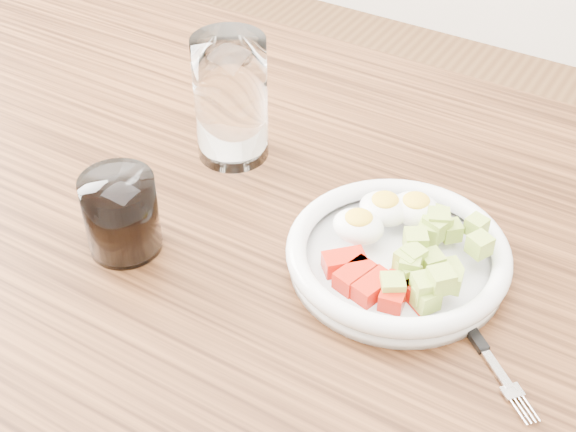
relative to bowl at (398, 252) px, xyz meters
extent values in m
cube|color=brown|center=(-0.77, 0.32, -0.43)|extent=(0.07, 0.07, 0.73)
cube|color=brown|center=(-0.12, -0.03, -0.04)|extent=(1.50, 0.90, 0.04)
cylinder|color=white|center=(0.00, 0.00, -0.02)|extent=(0.23, 0.23, 0.01)
torus|color=white|center=(0.00, 0.00, 0.00)|extent=(0.24, 0.24, 0.02)
cube|color=red|center=(-0.04, -0.05, 0.00)|extent=(0.05, 0.05, 0.02)
cube|color=red|center=(-0.02, -0.06, 0.00)|extent=(0.04, 0.05, 0.02)
cube|color=red|center=(0.00, -0.06, 0.00)|extent=(0.03, 0.05, 0.02)
cube|color=red|center=(0.02, -0.06, 0.00)|extent=(0.03, 0.05, 0.02)
cube|color=red|center=(0.04, -0.05, 0.00)|extent=(0.05, 0.04, 0.02)
ellipsoid|color=white|center=(-0.04, 0.04, 0.01)|extent=(0.06, 0.05, 0.03)
ellipsoid|color=yellow|center=(-0.04, 0.04, 0.03)|extent=(0.03, 0.03, 0.01)
ellipsoid|color=white|center=(-0.01, 0.06, 0.01)|extent=(0.06, 0.05, 0.03)
ellipsoid|color=yellow|center=(-0.01, 0.06, 0.03)|extent=(0.03, 0.03, 0.01)
ellipsoid|color=white|center=(-0.05, 0.00, 0.01)|extent=(0.06, 0.05, 0.03)
ellipsoid|color=yellow|center=(-0.05, 0.00, 0.03)|extent=(0.03, 0.03, 0.01)
cube|color=#B0C44B|center=(0.07, -0.03, 0.02)|extent=(0.02, 0.02, 0.02)
cube|color=#B0C44B|center=(0.02, 0.06, 0.01)|extent=(0.02, 0.02, 0.02)
cube|color=#B0C44B|center=(0.04, -0.01, 0.01)|extent=(0.03, 0.03, 0.02)
cube|color=#B0C44B|center=(0.03, -0.03, 0.02)|extent=(0.03, 0.03, 0.02)
cube|color=#B0C44B|center=(0.08, 0.03, 0.02)|extent=(0.03, 0.03, 0.02)
cube|color=#B0C44B|center=(0.05, -0.05, 0.02)|extent=(0.04, 0.04, 0.02)
cube|color=#B0C44B|center=(0.02, 0.04, 0.02)|extent=(0.03, 0.03, 0.02)
cube|color=#B0C44B|center=(0.02, -0.03, 0.01)|extent=(0.03, 0.03, 0.02)
cube|color=#B0C44B|center=(0.06, 0.06, 0.02)|extent=(0.02, 0.02, 0.02)
cube|color=#B0C44B|center=(0.02, -0.03, 0.02)|extent=(0.03, 0.03, 0.02)
cube|color=#B0C44B|center=(0.02, 0.04, 0.01)|extent=(0.03, 0.03, 0.02)
cube|color=#B0C44B|center=(0.06, 0.00, 0.01)|extent=(0.03, 0.03, 0.02)
cube|color=#B0C44B|center=(0.06, -0.05, 0.01)|extent=(0.03, 0.03, 0.02)
cube|color=#B0C44B|center=(0.04, 0.05, 0.01)|extent=(0.03, 0.03, 0.02)
cube|color=#B0C44B|center=(0.02, 0.00, 0.02)|extent=(0.03, 0.03, 0.02)
cube|color=#B0C44B|center=(0.03, 0.04, 0.02)|extent=(0.03, 0.03, 0.02)
cube|color=#B0C44B|center=(0.06, -0.04, 0.03)|extent=(0.03, 0.03, 0.02)
cube|color=#B0C44B|center=(0.02, 0.03, 0.01)|extent=(0.03, 0.03, 0.02)
cube|color=#B0C44B|center=(0.02, -0.02, 0.02)|extent=(0.03, 0.03, 0.02)
cube|color=#B0C44B|center=(0.02, -0.06, 0.01)|extent=(0.03, 0.03, 0.02)
cube|color=black|center=(0.09, -0.04, -0.02)|extent=(0.07, 0.06, 0.01)
cube|color=silver|center=(0.14, -0.08, -0.02)|extent=(0.04, 0.04, 0.00)
cube|color=silver|center=(0.16, -0.10, -0.02)|extent=(0.02, 0.02, 0.00)
cylinder|color=silver|center=(0.18, -0.12, -0.02)|extent=(0.02, 0.02, 0.00)
cylinder|color=silver|center=(0.18, -0.12, -0.02)|extent=(0.02, 0.02, 0.00)
cylinder|color=silver|center=(0.18, -0.11, -0.02)|extent=(0.02, 0.02, 0.00)
cylinder|color=silver|center=(0.18, -0.11, -0.02)|extent=(0.02, 0.02, 0.00)
cylinder|color=white|center=(-0.27, 0.08, 0.06)|extent=(0.09, 0.09, 0.16)
cylinder|color=white|center=(-0.27, -0.12, 0.02)|extent=(0.08, 0.08, 0.09)
cylinder|color=black|center=(-0.27, -0.12, 0.02)|extent=(0.07, 0.07, 0.08)
camera|label=1|loc=(0.22, -0.60, 0.58)|focal=50.00mm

